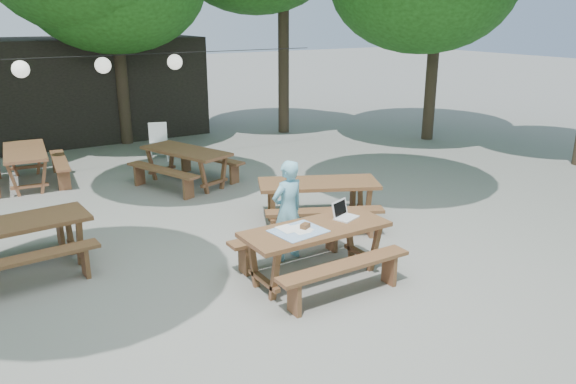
{
  "coord_description": "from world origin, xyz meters",
  "views": [
    {
      "loc": [
        -3.25,
        -6.36,
        3.47
      ],
      "look_at": [
        0.72,
        0.05,
        1.05
      ],
      "focal_mm": 35.0,
      "sensor_mm": 36.0,
      "label": 1
    }
  ],
  "objects_px": {
    "picnic_table_nw": "(15,247)",
    "plastic_chair": "(159,150)",
    "main_picnic_table": "(315,252)",
    "woman": "(288,210)"
  },
  "relations": [
    {
      "from": "main_picnic_table",
      "to": "picnic_table_nw",
      "type": "relative_size",
      "value": 0.98
    },
    {
      "from": "woman",
      "to": "plastic_chair",
      "type": "bearing_deg",
      "value": -101.73
    },
    {
      "from": "picnic_table_nw",
      "to": "plastic_chair",
      "type": "height_order",
      "value": "plastic_chair"
    },
    {
      "from": "picnic_table_nw",
      "to": "plastic_chair",
      "type": "bearing_deg",
      "value": 49.21
    },
    {
      "from": "woman",
      "to": "plastic_chair",
      "type": "xyz_separation_m",
      "value": [
        0.37,
        6.58,
        -0.49
      ]
    },
    {
      "from": "main_picnic_table",
      "to": "picnic_table_nw",
      "type": "height_order",
      "value": "same"
    },
    {
      "from": "main_picnic_table",
      "to": "picnic_table_nw",
      "type": "bearing_deg",
      "value": 145.85
    },
    {
      "from": "main_picnic_table",
      "to": "plastic_chair",
      "type": "xyz_separation_m",
      "value": [
        0.4,
        7.35,
        -0.13
      ]
    },
    {
      "from": "main_picnic_table",
      "to": "woman",
      "type": "xyz_separation_m",
      "value": [
        0.04,
        0.77,
        0.36
      ]
    },
    {
      "from": "woman",
      "to": "plastic_chair",
      "type": "distance_m",
      "value": 6.61
    }
  ]
}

